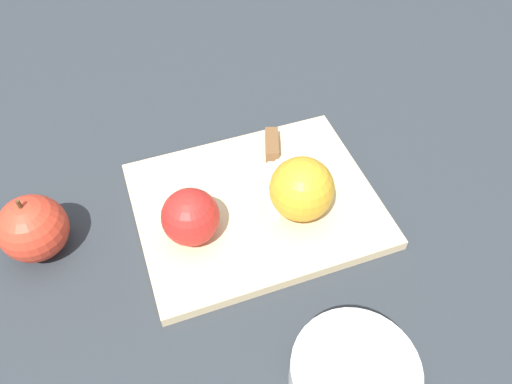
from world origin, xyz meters
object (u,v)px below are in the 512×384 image
object	(u,v)px
knife	(272,152)
apple_half_left	(190,217)
apple_whole	(33,228)
bowl	(354,374)
apple_half_right	(302,189)

from	to	relation	value
knife	apple_half_left	bearing A→B (deg)	-37.30
apple_whole	bowl	bearing A→B (deg)	-50.98
knife	bowl	size ratio (longest dim) A/B	1.13
apple_half_right	bowl	bearing A→B (deg)	-82.50
apple_half_right	bowl	world-z (taller)	apple_half_right
knife	apple_whole	world-z (taller)	apple_whole
apple_half_right	apple_whole	xyz separation A→B (m)	(-0.33, 0.11, -0.02)
knife	bowl	bearing A→B (deg)	13.12
bowl	apple_whole	bearing A→B (deg)	129.02
apple_half_right	knife	xyz separation A→B (m)	(0.01, 0.11, -0.03)
bowl	apple_half_right	bearing A→B (deg)	74.65
apple_half_left	bowl	distance (m)	0.27
knife	apple_whole	bearing A→B (deg)	-63.86
apple_whole	bowl	distance (m)	0.43
apple_half_right	bowl	xyz separation A→B (m)	(-0.06, -0.23, -0.03)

